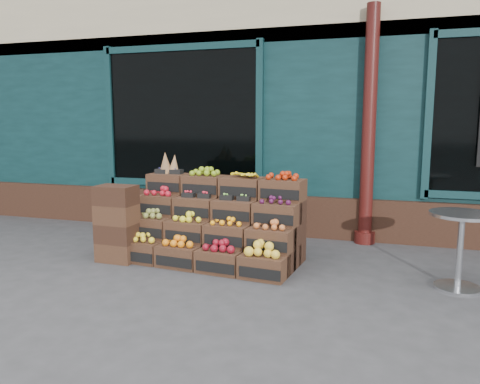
% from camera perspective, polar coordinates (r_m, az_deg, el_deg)
% --- Properties ---
extents(ground, '(60.00, 60.00, 0.00)m').
position_cam_1_polar(ground, '(5.04, -0.20, -10.86)').
color(ground, '#38383A').
rests_on(ground, ground).
extents(shop_facade, '(12.00, 6.24, 4.80)m').
position_cam_1_polar(shop_facade, '(9.77, 9.08, 12.72)').
color(shop_facade, '#0C292B').
rests_on(shop_facade, ground).
extents(crate_display, '(2.15, 1.20, 1.29)m').
position_cam_1_polar(crate_display, '(5.73, -3.02, -4.35)').
color(crate_display, '#402719').
rests_on(crate_display, ground).
extents(spare_crates, '(0.47, 0.33, 0.92)m').
position_cam_1_polar(spare_crates, '(5.83, -14.77, -3.74)').
color(spare_crates, '#402719').
rests_on(spare_crates, ground).
extents(bistro_table, '(0.63, 0.63, 0.79)m').
position_cam_1_polar(bistro_table, '(5.17, 25.29, -5.52)').
color(bistro_table, silver).
rests_on(bistro_table, ground).
extents(shopkeeper, '(0.83, 0.57, 2.22)m').
position_cam_1_polar(shopkeeper, '(7.92, -1.85, 4.47)').
color(shopkeeper, '#1C6433').
rests_on(shopkeeper, ground).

